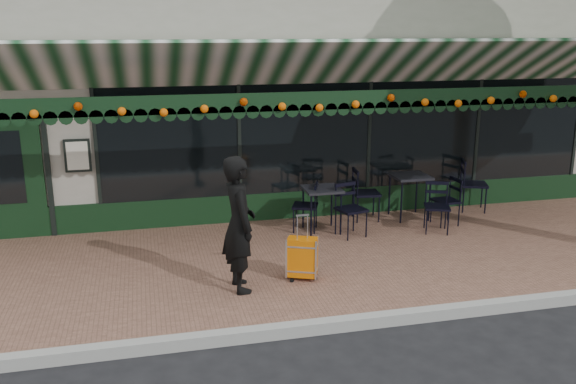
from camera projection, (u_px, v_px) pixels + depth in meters
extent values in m
plane|color=black|center=(373.00, 323.00, 7.54)|extent=(80.00, 80.00, 0.00)
cube|color=brown|center=(326.00, 259.00, 9.40)|extent=(18.00, 4.00, 0.15)
cube|color=#9E9E99|center=(375.00, 320.00, 7.44)|extent=(18.00, 0.16, 0.15)
cube|color=gray|center=(254.00, 84.00, 14.46)|extent=(12.00, 8.00, 4.50)
cube|color=black|center=(358.00, 135.00, 11.12)|extent=(9.20, 0.04, 2.00)
cube|color=black|center=(8.00, 173.00, 9.87)|extent=(1.10, 0.07, 2.20)
cube|color=silver|center=(78.00, 156.00, 10.01)|extent=(0.42, 0.04, 0.55)
cube|color=black|center=(318.00, 101.00, 9.26)|extent=(12.00, 0.03, 0.28)
cylinder|color=orange|center=(319.00, 102.00, 9.21)|extent=(11.60, 0.12, 0.12)
imported|color=black|center=(239.00, 224.00, 7.94)|extent=(0.50, 0.70, 1.82)
cube|color=#DA6606|center=(302.00, 257.00, 8.40)|extent=(0.46, 0.37, 0.54)
cube|color=black|center=(302.00, 277.00, 8.48)|extent=(0.46, 0.37, 0.05)
cube|color=silver|center=(302.00, 227.00, 8.28)|extent=(0.18, 0.10, 0.33)
cube|color=black|center=(410.00, 176.00, 11.04)|extent=(0.65, 0.65, 0.04)
cylinder|color=black|center=(401.00, 202.00, 10.82)|extent=(0.03, 0.03, 0.76)
cylinder|color=black|center=(429.00, 201.00, 10.95)|extent=(0.03, 0.03, 0.76)
cylinder|color=black|center=(389.00, 195.00, 11.33)|extent=(0.03, 0.03, 0.76)
cylinder|color=black|center=(416.00, 193.00, 11.46)|extent=(0.03, 0.03, 0.76)
cube|color=black|center=(322.00, 189.00, 10.29)|extent=(0.62, 0.62, 0.04)
cylinder|color=black|center=(311.00, 216.00, 10.09)|extent=(0.03, 0.03, 0.72)
cylinder|color=black|center=(341.00, 214.00, 10.21)|extent=(0.03, 0.03, 0.72)
cylinder|color=black|center=(303.00, 208.00, 10.58)|extent=(0.03, 0.03, 0.72)
cylinder|color=black|center=(332.00, 206.00, 10.69)|extent=(0.03, 0.03, 0.72)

